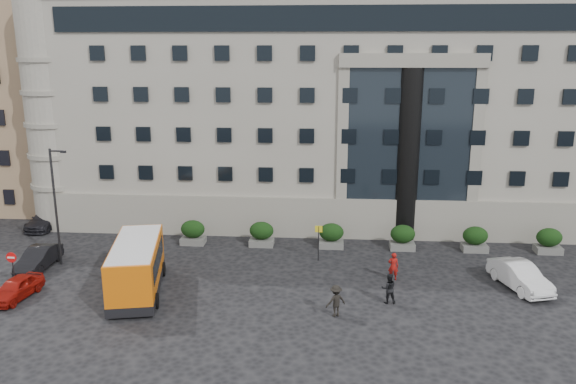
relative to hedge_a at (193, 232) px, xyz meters
name	(u,v)px	position (x,y,z in m)	size (l,w,h in m)	color
ground	(227,287)	(4.00, -7.80, -0.93)	(120.00, 120.00, 0.00)	black
civic_building	(329,107)	(10.00, 14.20, 8.07)	(44.00, 24.00, 18.00)	gray
entrance_column	(408,156)	(16.00, 2.50, 5.57)	(1.80, 1.80, 13.00)	black
apartment_near	(12,96)	(-20.00, 12.20, 9.07)	(14.00, 14.00, 20.00)	#977758
apartment_far	(67,77)	(-23.00, 30.20, 10.07)	(13.00, 13.00, 22.00)	brown
hedge_a	(193,232)	(0.00, 0.00, 0.00)	(1.80, 1.26, 1.84)	#5E5E5B
hedge_b	(262,234)	(5.20, 0.00, 0.00)	(1.80, 1.26, 1.84)	#5E5E5B
hedge_c	(331,235)	(10.40, 0.00, 0.00)	(1.80, 1.26, 1.84)	#5E5E5B
hedge_d	(403,237)	(15.60, 0.00, 0.00)	(1.80, 1.26, 1.84)	#5E5E5B
hedge_e	(475,239)	(20.80, 0.00, 0.00)	(1.80, 1.26, 1.84)	#5E5E5B
hedge_f	(549,240)	(26.00, 0.00, 0.00)	(1.80, 1.26, 1.84)	#5E5E5B
street_lamp	(56,203)	(-7.94, -4.80, 3.44)	(1.16, 0.18, 8.00)	#262628
bus_stop_sign	(319,237)	(9.50, -2.80, 0.80)	(0.50, 0.08, 2.52)	#262628
no_entry_sign	(12,263)	(-9.00, -8.84, 0.72)	(0.64, 0.16, 2.32)	#262628
minibus	(137,265)	(-1.23, -8.87, 0.79)	(4.08, 7.86, 3.12)	#DE620A
red_truck	(78,192)	(-13.01, 9.11, 0.57)	(3.39, 5.78, 2.92)	maroon
parked_car_a	(16,288)	(-8.06, -10.25, -0.29)	(1.52, 3.78, 1.29)	#98120B
parked_car_b	(39,258)	(-9.12, -5.60, -0.22)	(1.51, 4.33, 1.43)	black
parked_car_c	(47,219)	(-13.00, 3.13, -0.22)	(1.98, 4.87, 1.41)	black
parked_car_d	(119,204)	(-8.79, 8.20, -0.26)	(2.22, 4.82, 1.34)	black
white_taxi	(520,276)	(21.90, -6.56, -0.13)	(1.68, 4.82, 1.59)	silver
pedestrian_a	(393,266)	(14.31, -5.78, -0.03)	(0.66, 0.43, 1.81)	maroon
pedestrian_b	(389,288)	(13.68, -9.25, -0.03)	(0.87, 0.68, 1.80)	black
pedestrian_c	(336,301)	(10.63, -11.16, -0.03)	(1.17, 0.67, 1.81)	black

